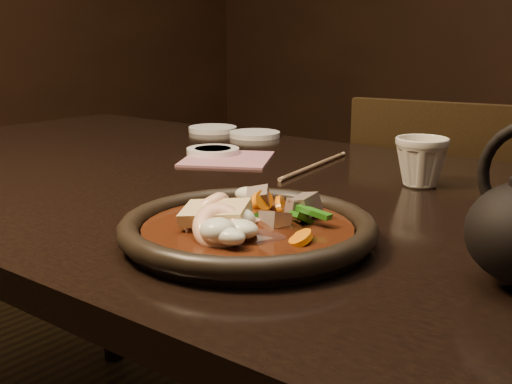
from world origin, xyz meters
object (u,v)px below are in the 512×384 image
Objects in this scene: table at (197,218)px; plate at (248,230)px; chair at (440,259)px; tea_cup at (421,160)px.

plate is at bearing -37.15° from table.
table is 0.38m from plate.
tea_cup is (0.13, -0.45, 0.33)m from chair.
chair is 0.90m from plate.
table is 5.21× the size of plate.
table is at bearing 142.85° from plate.
plate is (0.09, -0.85, 0.30)m from chair.
tea_cup is (0.04, 0.39, 0.03)m from plate.
table is at bearing -153.32° from tea_cup.
table is at bearing 62.17° from chair.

